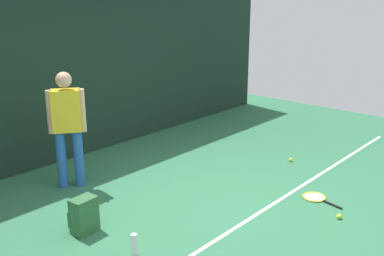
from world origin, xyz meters
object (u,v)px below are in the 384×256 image
(water_bottle, at_px, (134,245))
(tennis_racket, at_px, (316,198))
(backpack, at_px, (83,215))
(tennis_player, at_px, (67,123))
(tennis_ball_near_player, at_px, (339,216))
(tennis_ball_by_fence, at_px, (291,160))

(water_bottle, bearing_deg, tennis_racket, -17.17)
(backpack, distance_m, water_bottle, 0.85)
(tennis_player, relative_size, water_bottle, 6.42)
(tennis_player, height_order, water_bottle, tennis_player)
(tennis_player, height_order, backpack, tennis_player)
(tennis_player, relative_size, tennis_ball_near_player, 25.76)
(tennis_player, height_order, tennis_racket, tennis_player)
(tennis_player, distance_m, water_bottle, 2.33)
(water_bottle, bearing_deg, backpack, 93.23)
(backpack, bearing_deg, tennis_player, -122.93)
(tennis_ball_near_player, height_order, tennis_ball_by_fence, same)
(tennis_racket, xyz_separation_m, tennis_ball_by_fence, (1.03, 0.98, 0.02))
(tennis_racket, bearing_deg, tennis_ball_near_player, 155.91)
(tennis_racket, distance_m, tennis_ball_near_player, 0.60)
(tennis_player, distance_m, tennis_ball_by_fence, 3.70)
(tennis_racket, relative_size, backpack, 1.44)
(tennis_racket, xyz_separation_m, water_bottle, (-2.62, 0.81, 0.12))
(tennis_racket, relative_size, tennis_ball_by_fence, 9.61)
(tennis_racket, distance_m, tennis_ball_by_fence, 1.42)
(tennis_player, bearing_deg, backpack, 97.60)
(backpack, bearing_deg, tennis_racket, 143.65)
(tennis_player, relative_size, tennis_racket, 2.68)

